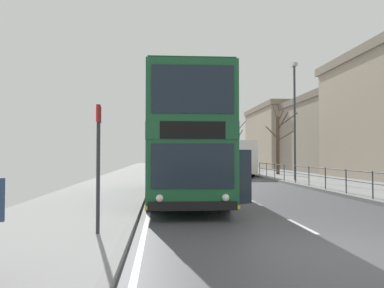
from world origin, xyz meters
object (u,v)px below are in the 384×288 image
at_px(double_decker_bus_main, 184,141).
at_px(street_lamp_far_side, 295,112).
at_px(bare_tree_far_01, 235,146).
at_px(background_building_02, 334,134).
at_px(bare_tree_far_02, 279,140).
at_px(background_building_01, 285,137).
at_px(background_bus_far_lane, 231,157).
at_px(bus_stop_sign_near, 98,154).

distance_m(double_decker_bus_main, street_lamp_far_side, 12.17).
bearing_deg(bare_tree_far_01, background_building_02, -25.11).
bearing_deg(bare_tree_far_02, background_building_02, 42.03).
bearing_deg(bare_tree_far_02, bare_tree_far_01, 95.82).
bearing_deg(street_lamp_far_side, background_building_01, 72.51).
distance_m(background_bus_far_lane, street_lamp_far_side, 10.22).
relative_size(double_decker_bus_main, bare_tree_far_01, 1.80).
height_order(background_bus_far_lane, bare_tree_far_02, bare_tree_far_02).
height_order(double_decker_bus_main, street_lamp_far_side, street_lamp_far_side).
xyz_separation_m(bus_stop_sign_near, background_building_02, (20.23, 31.53, 2.28)).
relative_size(background_bus_far_lane, bare_tree_far_02, 1.65).
xyz_separation_m(background_bus_far_lane, background_building_01, (11.86, 20.14, 2.85)).
distance_m(bus_stop_sign_near, street_lamp_far_side, 19.11).
distance_m(bare_tree_far_01, background_building_02, 11.16).
bearing_deg(background_building_01, bus_stop_sign_near, -113.13).
xyz_separation_m(street_lamp_far_side, bare_tree_far_02, (1.34, 7.67, -1.56)).
bearing_deg(bus_stop_sign_near, bare_tree_far_01, 74.30).
xyz_separation_m(background_bus_far_lane, street_lamp_far_side, (2.54, -9.44, 3.01)).
xyz_separation_m(background_bus_far_lane, background_building_02, (12.64, 6.13, 2.48)).
xyz_separation_m(bare_tree_far_01, background_building_02, (10.05, -4.71, 1.18)).
bearing_deg(background_bus_far_lane, bare_tree_far_02, -24.45).
relative_size(bare_tree_far_02, background_building_01, 0.40).
bearing_deg(background_bus_far_lane, bus_stop_sign_near, -106.65).
bearing_deg(bus_stop_sign_near, background_building_01, 66.87).
height_order(double_decker_bus_main, background_bus_far_lane, double_decker_bus_main).
relative_size(double_decker_bus_main, background_bus_far_lane, 1.02).
relative_size(bus_stop_sign_near, background_building_01, 0.18).
distance_m(background_bus_far_lane, bare_tree_far_02, 4.50).
height_order(double_decker_bus_main, bus_stop_sign_near, double_decker_bus_main).
bearing_deg(double_decker_bus_main, street_lamp_far_side, 48.81).
relative_size(street_lamp_far_side, background_building_01, 0.51).
xyz_separation_m(bus_stop_sign_near, bare_tree_far_01, (10.18, 36.24, 1.10)).
distance_m(street_lamp_far_side, bare_tree_far_01, 20.35).
height_order(double_decker_bus_main, background_building_02, background_building_02).
bearing_deg(bare_tree_far_01, bare_tree_far_02, -84.18).
bearing_deg(background_building_02, bare_tree_far_01, 154.89).
relative_size(bare_tree_far_02, background_building_02, 0.35).
bearing_deg(bus_stop_sign_near, bare_tree_far_02, 64.11).
bearing_deg(street_lamp_far_side, bare_tree_far_01, 89.85).
distance_m(double_decker_bus_main, bare_tree_far_02, 19.06).
bearing_deg(background_bus_far_lane, background_building_01, 59.51).
height_order(background_bus_far_lane, background_building_01, background_building_01).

